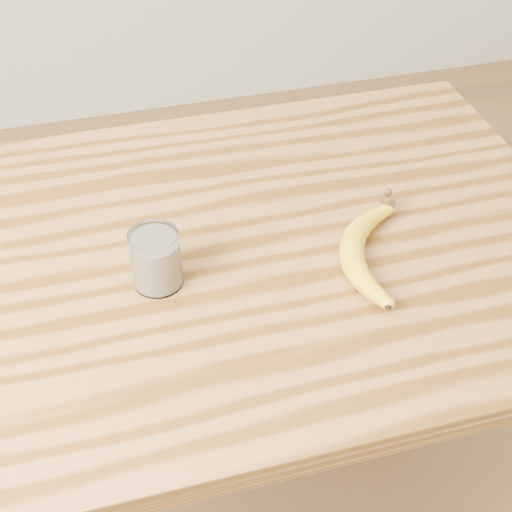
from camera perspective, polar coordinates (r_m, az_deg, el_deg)
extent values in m
cube|color=#9C6837|center=(1.15, -3.14, -0.01)|extent=(1.20, 0.80, 0.04)
cylinder|color=brown|center=(1.83, 11.62, -0.61)|extent=(0.06, 0.06, 0.86)
cylinder|color=white|center=(1.05, -8.00, -0.25)|extent=(0.07, 0.07, 0.09)
torus|color=white|center=(1.02, -8.24, 1.64)|extent=(0.07, 0.07, 0.00)
cylinder|color=beige|center=(1.06, -7.97, -0.48)|extent=(0.07, 0.07, 0.08)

